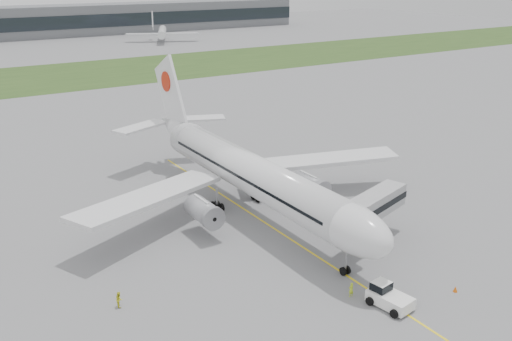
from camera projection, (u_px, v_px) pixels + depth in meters
ground at (266, 224)px, 71.71m from camera, size 600.00×600.00×0.00m
apron_markings at (289, 238)px, 67.74m from camera, size 70.00×70.00×0.04m
grass_strip at (41, 78)px, 167.17m from camera, size 600.00×50.00×0.02m
airliner at (246, 170)px, 73.70m from camera, size 48.13×53.95×17.88m
pushback_tug at (388, 296)px, 54.03m from camera, size 3.37×4.49×2.13m
jet_bridge at (368, 209)px, 64.79m from camera, size 12.61×7.09×6.01m
safety_cone_left at (377, 296)px, 55.26m from camera, size 0.42×0.42×0.57m
safety_cone_right at (455, 289)px, 56.47m from camera, size 0.45×0.45×0.62m
ground_crew_near at (351, 290)px, 55.50m from camera, size 0.56×0.37×1.54m
ground_crew_far at (119, 299)px, 53.87m from camera, size 0.70×0.84×1.56m
distant_aircraft_right at (163, 42)px, 250.25m from camera, size 39.95×38.15×11.96m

